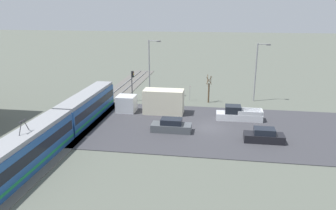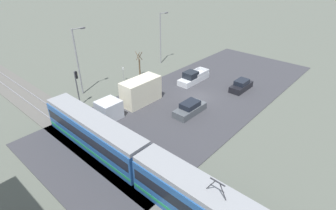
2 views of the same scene
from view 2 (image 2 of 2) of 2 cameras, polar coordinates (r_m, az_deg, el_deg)
The scene contains 13 objects.
ground_plane at distance 36.90m, azimuth 6.46°, elevation 1.80°, with size 320.00×320.00×0.00m, color #565B51.
road_surface at distance 36.88m, azimuth 6.46°, elevation 1.86°, with size 16.85×44.17×0.08m.
rail_bed at distance 27.44m, azimuth -13.76°, elevation -9.69°, with size 69.85×4.40×0.22m.
light_rail_tram at distance 22.77m, azimuth -5.47°, elevation -12.83°, with size 27.89×2.59×4.49m.
box_truck at distance 33.86m, azimuth -7.47°, elevation 2.13°, with size 2.45×9.20×3.29m.
pickup_truck at distance 41.00m, azimuth 5.50°, elevation 5.97°, with size 1.90×5.83×1.84m.
sedan_car_0 at distance 32.42m, azimuth 4.79°, elevation -0.79°, with size 1.86×4.65×1.56m.
sedan_car_1 at distance 39.72m, azimuth 15.65°, elevation 4.07°, with size 1.73×4.24×1.52m.
traffic_light_pole at distance 35.12m, azimuth -19.20°, elevation 4.42°, with size 0.28×0.47×4.74m.
street_tree at distance 42.55m, azimuth -6.21°, elevation 8.51°, with size 1.01×0.84×4.25m.
street_lamp_near_crossing at distance 37.66m, azimuth -18.97°, elevation 9.61°, with size 0.36×1.95×9.16m.
street_lamp_mid_block at distance 47.61m, azimuth -1.50°, elevation 14.91°, with size 0.36×1.95×8.89m.
no_parking_sign at distance 41.42m, azimuth -9.73°, elevation 6.94°, with size 0.32×0.08×2.39m.
Camera 2 is at (-18.53, 27.03, 16.95)m, focal length 28.00 mm.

